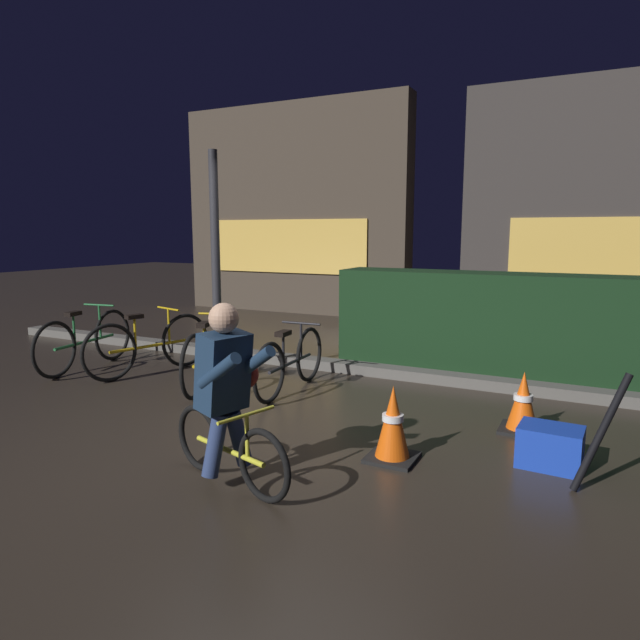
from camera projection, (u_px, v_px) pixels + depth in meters
The scene contains 14 objects.
ground_plane at pixel (268, 431), 4.82m from camera, with size 40.00×40.00×0.00m, color #2D261E.
sidewalk_curb at pixel (365, 369), 6.75m from camera, with size 12.00×0.24×0.12m, color #56544F.
hedge_row at pixel (534, 325), 6.66m from camera, with size 4.80×0.70×1.20m, color black.
storefront_left at pixel (294, 210), 11.71m from camera, with size 5.03×0.54×4.30m.
street_post at pixel (216, 268), 6.31m from camera, with size 0.10×0.10×2.59m, color #2D2D33.
parked_bike_leftmost at pixel (85, 341), 6.97m from camera, with size 0.46×1.69×0.78m.
parked_bike_left_mid at pixel (149, 345), 6.72m from camera, with size 0.56×1.63×0.78m.
parked_bike_center_left at pixel (211, 355), 6.18m from camera, with size 0.59×1.63×0.78m.
parked_bike_center_right at pixel (291, 362), 5.97m from camera, with size 0.46×1.56×0.72m.
traffic_cone_near at pixel (393, 424), 4.17m from camera, with size 0.36×0.36×0.58m.
traffic_cone_far at pixel (523, 403), 4.77m from camera, with size 0.36×0.36×0.53m.
blue_crate at pixel (550, 447), 4.07m from camera, with size 0.44×0.32×0.30m, color #193DB7.
cyclist at pixel (228, 394), 3.74m from camera, with size 1.15×0.62×1.25m.
closed_umbrella at pixel (601, 432), 3.67m from camera, with size 0.05×0.05×0.85m, color black.
Camera 1 is at (2.47, -3.92, 1.70)m, focal length 31.36 mm.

